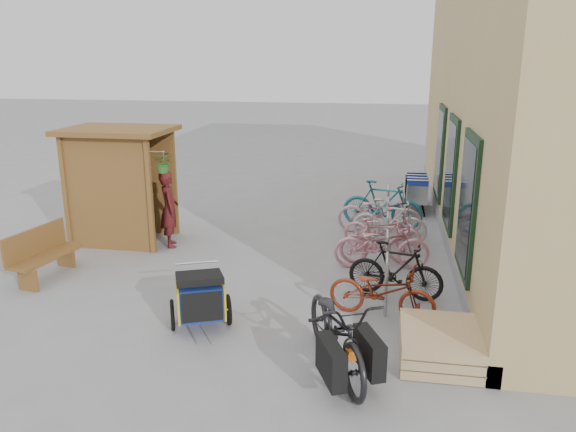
% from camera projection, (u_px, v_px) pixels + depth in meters
% --- Properties ---
extents(ground, '(80.00, 80.00, 0.00)m').
position_uv_depth(ground, '(242.00, 298.00, 9.13)').
color(ground, gray).
extents(kiosk, '(2.49, 1.65, 2.40)m').
position_uv_depth(kiosk, '(116.00, 169.00, 11.59)').
color(kiosk, brown).
rests_on(kiosk, ground).
extents(bike_rack, '(0.05, 5.35, 0.86)m').
position_uv_depth(bike_rack, '(387.00, 232.00, 10.88)').
color(bike_rack, '#A5A8AD').
rests_on(bike_rack, ground).
extents(pallet_stack, '(1.00, 1.20, 0.40)m').
position_uv_depth(pallet_stack, '(440.00, 344.00, 7.24)').
color(pallet_stack, tan).
rests_on(pallet_stack, ground).
extents(bench, '(0.67, 1.49, 0.91)m').
position_uv_depth(bench, '(42.00, 253.00, 9.86)').
color(bench, brown).
rests_on(bench, ground).
extents(shopping_carts, '(0.53, 1.78, 0.95)m').
position_uv_depth(shopping_carts, '(416.00, 188.00, 14.40)').
color(shopping_carts, silver).
rests_on(shopping_carts, ground).
extents(child_trailer, '(0.97, 1.48, 0.86)m').
position_uv_depth(child_trailer, '(200.00, 295.00, 8.07)').
color(child_trailer, navy).
rests_on(child_trailer, ground).
extents(cargo_bike, '(1.48, 2.18, 1.08)m').
position_uv_depth(cargo_bike, '(338.00, 331.00, 6.90)').
color(cargo_bike, black).
rests_on(cargo_bike, ground).
extents(person_kiosk, '(0.58, 0.68, 1.58)m').
position_uv_depth(person_kiosk, '(169.00, 209.00, 11.46)').
color(person_kiosk, maroon).
rests_on(person_kiosk, ground).
extents(bike_0, '(1.71, 0.94, 0.85)m').
position_uv_depth(bike_0, '(382.00, 291.00, 8.34)').
color(bike_0, maroon).
rests_on(bike_0, ground).
extents(bike_1, '(1.61, 0.77, 0.93)m').
position_uv_depth(bike_1, '(395.00, 270.00, 9.07)').
color(bike_1, black).
rests_on(bike_1, ground).
extents(bike_2, '(1.81, 0.79, 0.92)m').
position_uv_depth(bike_2, '(382.00, 245.00, 10.31)').
color(bike_2, '#C78190').
rests_on(bike_2, ground).
extents(bike_3, '(1.53, 0.64, 0.89)m').
position_uv_depth(bike_3, '(379.00, 241.00, 10.56)').
color(bike_3, '#C78190').
rests_on(bike_3, ground).
extents(bike_4, '(1.70, 0.94, 0.85)m').
position_uv_depth(bike_4, '(382.00, 230.00, 11.28)').
color(bike_4, '#C78190').
rests_on(bike_4, ground).
extents(bike_5, '(1.62, 0.71, 0.94)m').
position_uv_depth(bike_5, '(389.00, 221.00, 11.73)').
color(bike_5, '#BBBBB7').
rests_on(bike_5, ground).
extents(bike_6, '(1.87, 0.74, 0.96)m').
position_uv_depth(bike_6, '(379.00, 213.00, 12.34)').
color(bike_6, '#C78190').
rests_on(bike_6, ground).
extents(bike_7, '(1.90, 0.88, 1.10)m').
position_uv_depth(bike_7, '(382.00, 205.00, 12.73)').
color(bike_7, '#1D6A77').
rests_on(bike_7, ground).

